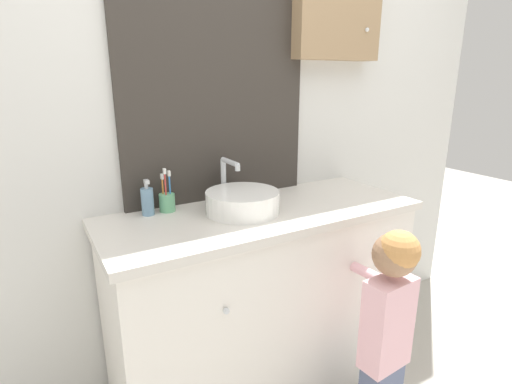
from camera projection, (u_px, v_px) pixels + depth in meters
name	position (u px, v px, depth m)	size (l,w,h in m)	color
wall_back	(235.00, 108.00, 1.82)	(3.20, 0.18, 2.50)	silver
vanity_counter	(263.00, 301.00, 1.81)	(1.36, 0.53, 0.88)	silver
sink_basin	(242.00, 201.00, 1.64)	(0.30, 0.36, 0.20)	white
toothbrush_holder	(167.00, 201.00, 1.66)	(0.07, 0.07, 0.18)	#66B27F
soap_dispenser	(147.00, 201.00, 1.61)	(0.05, 0.05, 0.15)	#6B93B2
child_figure	(388.00, 319.00, 1.49)	(0.20, 0.45, 0.91)	slate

